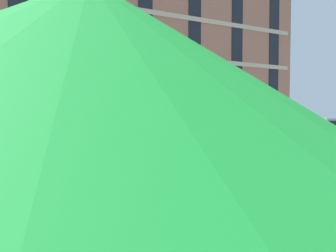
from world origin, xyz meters
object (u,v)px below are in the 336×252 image
(sedan_silver_midblock, at_px, (261,131))
(street_tree_middle, at_px, (75,100))
(sedan_silver_downstreet, at_px, (329,129))
(sedan_silver, at_px, (31,138))
(sedan_red, at_px, (169,134))

(sedan_silver_midblock, bearing_deg, street_tree_middle, 162.95)
(sedan_silver_downstreet, bearing_deg, sedan_silver_midblock, 180.00)
(sedan_silver_downstreet, bearing_deg, sedan_silver, 180.00)
(sedan_red, xyz_separation_m, sedan_silver_midblock, (6.64, 0.00, 0.00))
(sedan_red, bearing_deg, street_tree_middle, 143.53)
(sedan_red, relative_size, street_tree_middle, 1.05)
(sedan_red, height_order, sedan_silver_downstreet, same)
(sedan_silver, xyz_separation_m, street_tree_middle, (2.25, 3.48, 1.98))
(sedan_silver_midblock, relative_size, street_tree_middle, 1.05)
(street_tree_middle, bearing_deg, sedan_red, -36.47)
(sedan_red, relative_size, sedan_silver_downstreet, 1.00)
(sedan_red, relative_size, sedan_silver_midblock, 1.00)
(sedan_red, distance_m, street_tree_middle, 6.18)
(sedan_silver, height_order, sedan_silver_midblock, same)
(sedan_silver_downstreet, bearing_deg, street_tree_middle, 168.98)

